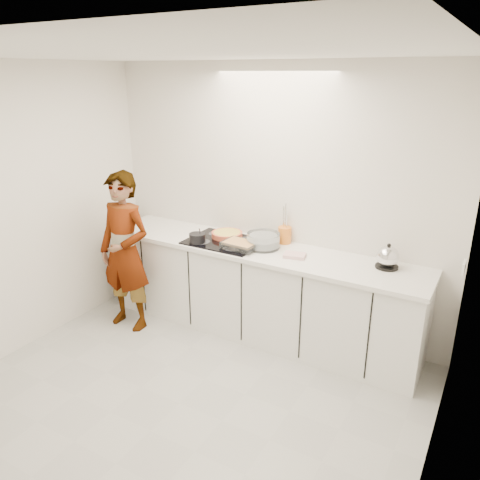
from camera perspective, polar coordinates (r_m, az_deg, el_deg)
The scene contains 16 objects.
floor at distance 3.98m, azimuth -7.38°, elevation -19.12°, with size 3.60×3.20×0.00m, color #ADADA7.
ceiling at distance 3.11m, azimuth -9.61°, elevation 21.57°, with size 3.60×3.20×0.00m, color white.
wall_back at distance 4.62m, azimuth 3.97°, elevation 4.81°, with size 3.60×0.00×2.60m, color silver.
wall_left at distance 4.62m, azimuth -26.24°, elevation 2.79°, with size 0.00×3.20×2.60m, color silver.
wall_right at distance 2.72m, azimuth 23.80°, elevation -8.09°, with size 0.02×3.20×2.60m.
base_cabinets at distance 4.66m, azimuth 1.96°, elevation -6.41°, with size 3.20×0.58×0.87m, color white.
countertop at distance 4.48m, azimuth 2.03°, elevation -1.18°, with size 3.24×0.64×0.04m, color white.
hob at distance 4.61m, azimuth -1.92°, elevation -0.16°, with size 0.72×0.54×0.01m, color black.
tart_dish at distance 4.71m, azimuth -1.60°, elevation 0.71°, with size 0.41×0.41×0.05m.
saucepan at distance 4.57m, azimuth -5.23°, elevation 0.25°, with size 0.18×0.18×0.15m.
baking_dish at distance 4.40m, azimuth 0.04°, elevation -0.56°, with size 0.33×0.25×0.06m.
mixing_bowl at distance 4.44m, azimuth 2.85°, elevation -0.14°, with size 0.36×0.36×0.15m.
tea_towel at distance 4.26m, azimuth 6.68°, elevation -1.88°, with size 0.19×0.14×0.03m, color white.
kettle at distance 4.17m, azimuth 17.56°, elevation -2.06°, with size 0.21×0.21×0.22m.
utensil_crock at distance 4.59m, azimuth 5.46°, elevation 0.61°, with size 0.13×0.13×0.16m, color orange.
cook at distance 4.78m, azimuth -13.84°, elevation -1.44°, with size 0.59×0.39×1.62m, color white.
Camera 1 is at (1.96, -2.41, 2.49)m, focal length 35.00 mm.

